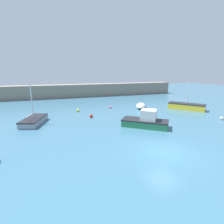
% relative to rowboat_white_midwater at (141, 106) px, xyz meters
% --- Properties ---
extents(ground_plane, '(120.00, 120.00, 0.20)m').
position_rel_rowboat_white_midwater_xyz_m(ground_plane, '(-6.01, -15.14, -0.49)').
color(ground_plane, '#38667F').
extents(harbor_breakwater, '(44.55, 2.79, 2.96)m').
position_rel_rowboat_white_midwater_xyz_m(harbor_breakwater, '(-6.01, 16.15, 1.09)').
color(harbor_breakwater, gray).
rests_on(harbor_breakwater, ground_plane).
extents(rowboat_white_midwater, '(3.09, 3.75, 0.79)m').
position_rel_rowboat_white_midwater_xyz_m(rowboat_white_midwater, '(0.00, 0.00, 0.00)').
color(rowboat_white_midwater, white).
rests_on(rowboat_white_midwater, ground_plane).
extents(sailboat_short_mast, '(4.95, 5.45, 4.54)m').
position_rel_rowboat_white_midwater_xyz_m(sailboat_short_mast, '(6.43, -3.47, 0.12)').
color(sailboat_short_mast, yellow).
rests_on(sailboat_short_mast, ground_plane).
extents(sailboat_twin_hulled, '(3.15, 4.78, 4.80)m').
position_rel_rowboat_white_midwater_xyz_m(sailboat_twin_hulled, '(-16.28, -3.83, -0.00)').
color(sailboat_twin_hulled, gray).
rests_on(sailboat_twin_hulled, ground_plane).
extents(motorboat_grey_hull, '(5.27, 4.76, 1.99)m').
position_rel_rowboat_white_midwater_xyz_m(motorboat_grey_hull, '(-4.25, -9.17, 0.28)').
color(motorboat_grey_hull, '#287A4C').
rests_on(motorboat_grey_hull, ground_plane).
extents(mooring_buoy_pink, '(0.39, 0.39, 0.39)m').
position_rel_rowboat_white_midwater_xyz_m(mooring_buoy_pink, '(-4.96, 1.40, -0.20)').
color(mooring_buoy_pink, '#EA668C').
rests_on(mooring_buoy_pink, ground_plane).
extents(mooring_buoy_red, '(0.45, 0.45, 0.45)m').
position_rel_rowboat_white_midwater_xyz_m(mooring_buoy_red, '(-9.22, -3.30, -0.17)').
color(mooring_buoy_red, red).
rests_on(mooring_buoy_red, ground_plane).
extents(mooring_buoy_white, '(0.41, 0.41, 0.41)m').
position_rel_rowboat_white_midwater_xyz_m(mooring_buoy_white, '(6.42, -9.85, -0.19)').
color(mooring_buoy_white, white).
rests_on(mooring_buoy_white, ground_plane).
extents(mooring_buoy_yellow, '(0.41, 0.41, 0.41)m').
position_rel_rowboat_white_midwater_xyz_m(mooring_buoy_yellow, '(-10.42, 0.73, -0.19)').
color(mooring_buoy_yellow, yellow).
rests_on(mooring_buoy_yellow, ground_plane).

